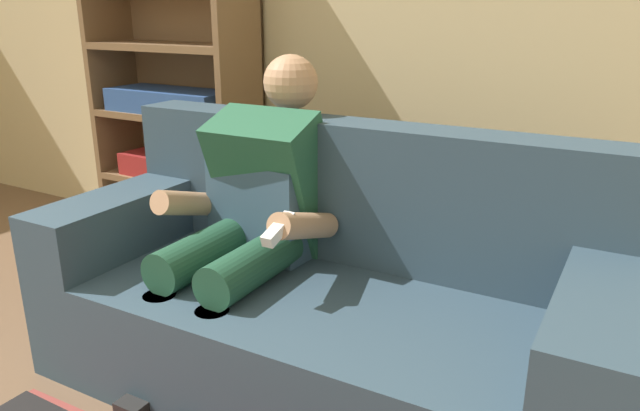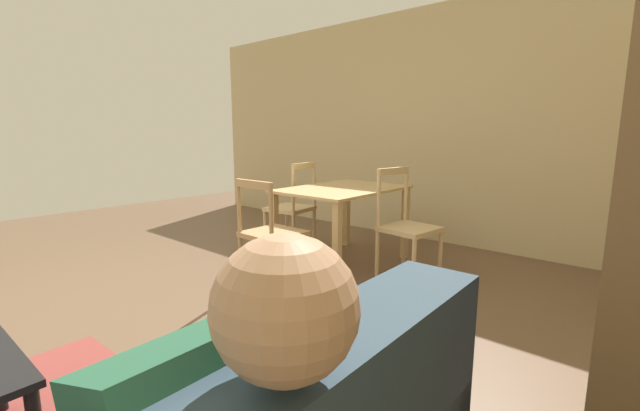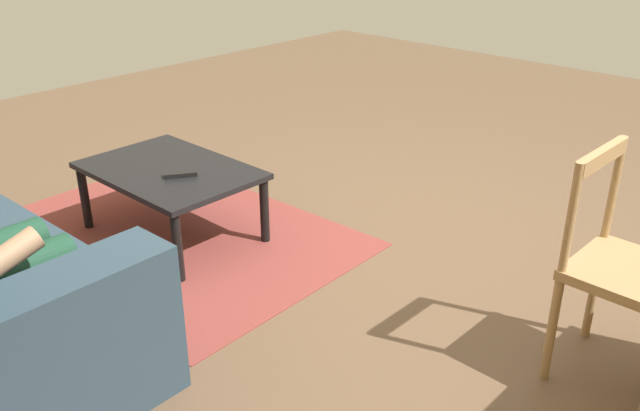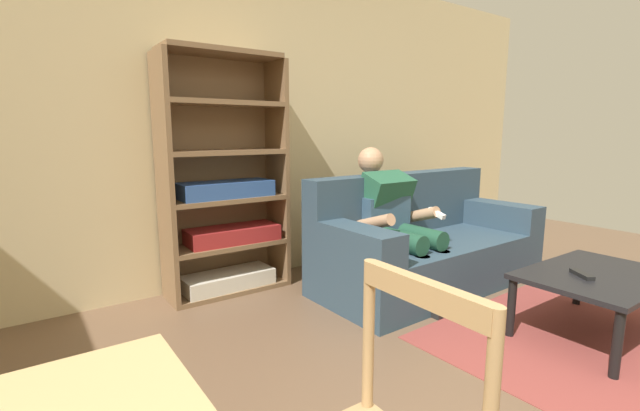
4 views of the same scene
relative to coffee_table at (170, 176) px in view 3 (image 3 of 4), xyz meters
The scene contains 5 objects.
ground_plane 1.42m from the coffee_table, 143.23° to the right, with size 9.08×9.08×0.00m, color brown.
coffee_table is the anchor object (origin of this frame).
tv_remote 0.16m from the coffee_table, 168.13° to the left, with size 0.05×0.17×0.02m, color black.
dining_chair_facing_couch 2.30m from the coffee_table, 168.93° to the right, with size 0.43×0.43×0.91m.
area_rug 0.35m from the coffee_table, ahead, with size 2.00×1.40×0.01m, color brown.
Camera 3 is at (-1.81, 2.77, 1.75)m, focal length 38.02 mm.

